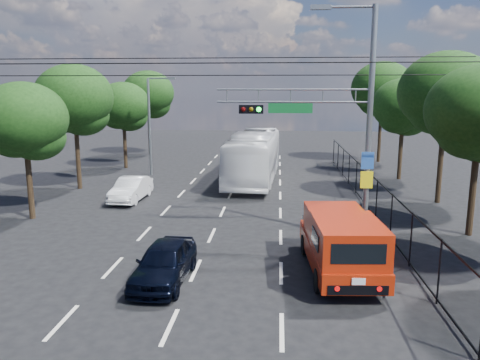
# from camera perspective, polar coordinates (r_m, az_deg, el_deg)

# --- Properties ---
(ground) EXTENTS (120.00, 120.00, 0.00)m
(ground) POSITION_cam_1_polar(r_m,az_deg,el_deg) (13.29, -8.56, -17.27)
(ground) COLOR black
(ground) RESTS_ON ground
(lane_markings) EXTENTS (6.12, 38.00, 0.01)m
(lane_markings) POSITION_cam_1_polar(r_m,az_deg,el_deg) (26.28, -1.63, -2.75)
(lane_markings) COLOR beige
(lane_markings) RESTS_ON ground
(signal_mast) EXTENTS (6.43, 0.39, 9.50)m
(signal_mast) POSITION_cam_1_polar(r_m,az_deg,el_deg) (19.54, 12.02, 7.78)
(signal_mast) COLOR slate
(signal_mast) RESTS_ON ground
(streetlight_left) EXTENTS (2.09, 0.22, 7.08)m
(streetlight_left) POSITION_cam_1_polar(r_m,az_deg,el_deg) (34.67, -10.72, 7.01)
(streetlight_left) COLOR slate
(streetlight_left) RESTS_ON ground
(utility_wires) EXTENTS (22.00, 5.04, 0.74)m
(utility_wires) POSITION_cam_1_polar(r_m,az_deg,el_deg) (20.41, -3.37, 13.73)
(utility_wires) COLOR black
(utility_wires) RESTS_ON ground
(fence_right) EXTENTS (0.06, 34.03, 2.00)m
(fence_right) POSITION_cam_1_polar(r_m,az_deg,el_deg) (24.58, 15.78, -1.68)
(fence_right) COLOR black
(fence_right) RESTS_ON ground
(tree_right_b) EXTENTS (4.50, 4.50, 7.31)m
(tree_right_b) POSITION_cam_1_polar(r_m,az_deg,el_deg) (22.08, 27.22, 6.68)
(tree_right_b) COLOR black
(tree_right_b) RESTS_ON ground
(tree_right_c) EXTENTS (5.10, 5.10, 8.29)m
(tree_right_c) POSITION_cam_1_polar(r_m,az_deg,el_deg) (27.88, 23.81, 9.02)
(tree_right_c) COLOR black
(tree_right_c) RESTS_ON ground
(tree_right_d) EXTENTS (4.32, 4.32, 7.02)m
(tree_right_d) POSITION_cam_1_polar(r_m,az_deg,el_deg) (34.50, 19.30, 8.09)
(tree_right_d) COLOR black
(tree_right_d) RESTS_ON ground
(tree_right_e) EXTENTS (5.28, 5.28, 8.58)m
(tree_right_e) POSITION_cam_1_polar(r_m,az_deg,el_deg) (42.31, 16.95, 10.13)
(tree_right_e) COLOR black
(tree_right_e) RESTS_ON ground
(tree_left_b) EXTENTS (4.08, 4.08, 6.63)m
(tree_left_b) POSITION_cam_1_polar(r_m,az_deg,el_deg) (24.58, -24.72, 6.11)
(tree_left_b) COLOR black
(tree_left_b) RESTS_ON ground
(tree_left_c) EXTENTS (4.80, 4.80, 7.80)m
(tree_left_c) POSITION_cam_1_polar(r_m,az_deg,el_deg) (31.07, -19.49, 8.81)
(tree_left_c) COLOR black
(tree_left_c) RESTS_ON ground
(tree_left_d) EXTENTS (4.20, 4.20, 6.83)m
(tree_left_d) POSITION_cam_1_polar(r_m,az_deg,el_deg) (38.41, -14.00, 8.41)
(tree_left_d) COLOR black
(tree_left_d) RESTS_ON ground
(tree_left_e) EXTENTS (4.92, 4.92, 7.99)m
(tree_left_e) POSITION_cam_1_polar(r_m,az_deg,el_deg) (46.09, -11.10, 9.93)
(tree_left_e) COLOR black
(tree_left_e) RESTS_ON ground
(red_pickup) EXTENTS (2.49, 5.92, 2.15)m
(red_pickup) POSITION_cam_1_polar(r_m,az_deg,el_deg) (16.51, 12.14, -7.29)
(red_pickup) COLOR black
(red_pickup) RESTS_ON ground
(navy_hatchback) EXTENTS (1.76, 4.01, 1.35)m
(navy_hatchback) POSITION_cam_1_polar(r_m,az_deg,el_deg) (15.79, -9.22, -9.88)
(navy_hatchback) COLOR black
(navy_hatchback) RESTS_ON ground
(white_bus) EXTENTS (3.45, 12.23, 3.37)m
(white_bus) POSITION_cam_1_polar(r_m,az_deg,el_deg) (32.53, 1.75, 2.94)
(white_bus) COLOR white
(white_bus) RESTS_ON ground
(white_van) EXTENTS (1.54, 4.06, 1.32)m
(white_van) POSITION_cam_1_polar(r_m,az_deg,el_deg) (27.36, -13.14, -1.08)
(white_van) COLOR silver
(white_van) RESTS_ON ground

